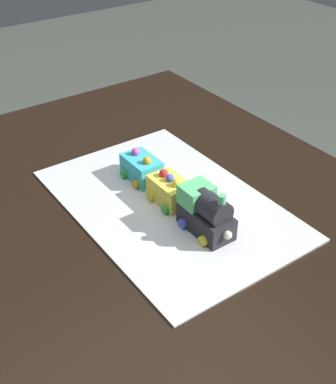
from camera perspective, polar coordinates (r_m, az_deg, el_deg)
name	(u,v)px	position (r m, az deg, el deg)	size (l,w,h in m)	color
dining_table	(168,250)	(1.20, -0.02, -6.50)	(1.40, 1.00, 0.74)	black
cake_board	(168,203)	(1.16, 0.00, -1.29)	(0.60, 0.40, 0.00)	silver
cake_locomotive	(206,212)	(1.06, 4.28, -2.26)	(0.14, 0.08, 0.12)	#232328
cake_car_flatbed_lemon	(170,190)	(1.15, 0.21, 0.18)	(0.10, 0.08, 0.07)	#F4E04C
cake_car_tanker_turquoise	(142,168)	(1.23, -2.97, 2.69)	(0.10, 0.08, 0.07)	#38B7C6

